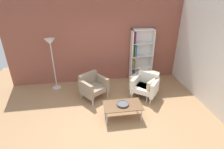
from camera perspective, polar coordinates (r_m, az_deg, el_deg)
ground_plane at (r=4.81m, az=0.18°, el=-14.76°), size 8.32×8.32×0.00m
brick_back_panel at (r=6.31m, az=-3.33°, el=10.42°), size 6.40×0.12×2.90m
plaster_right_partition at (r=5.68m, az=29.10°, el=5.35°), size 0.12×5.20×2.90m
bookshelf_tall at (r=6.53m, az=8.67°, el=5.96°), size 0.80×0.30×1.90m
coffee_table_low at (r=4.72m, az=3.45°, el=-10.02°), size 1.00×0.56×0.40m
decorative_bowl at (r=4.68m, az=3.47°, el=-9.36°), size 0.32×0.32×0.05m
armchair_corner_red at (r=5.64m, az=10.70°, el=-3.40°), size 0.95×0.94×0.78m
armchair_near_window at (r=5.55m, az=-6.19°, el=-3.60°), size 0.95×0.93×0.78m
armchair_by_bookshelf at (r=5.78m, az=10.57°, el=-2.62°), size 0.94×0.95×0.78m
floor_lamp_torchiere at (r=5.96m, az=-19.00°, el=8.08°), size 0.32×0.32×1.74m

